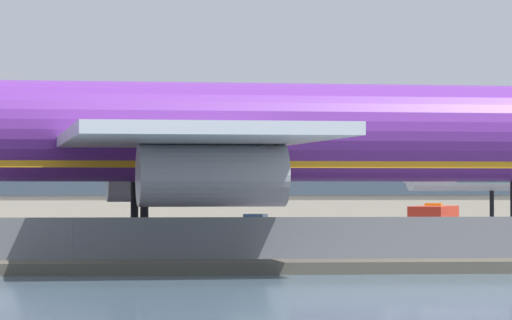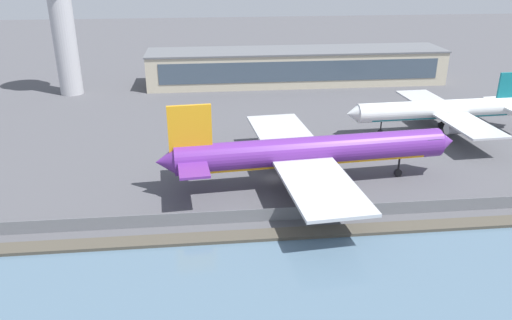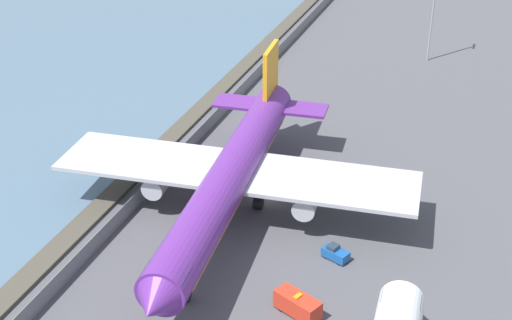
{
  "view_description": "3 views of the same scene",
  "coord_description": "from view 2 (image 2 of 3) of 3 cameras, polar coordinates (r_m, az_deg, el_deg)",
  "views": [
    {
      "loc": [
        2.26,
        -81.87,
        3.66
      ],
      "look_at": [
        9.29,
        -2.49,
        4.95
      ],
      "focal_mm": 105.0,
      "sensor_mm": 36.0,
      "label": 1
    },
    {
      "loc": [
        -12.28,
        -84.31,
        39.33
      ],
      "look_at": [
        -2.92,
        3.65,
        2.28
      ],
      "focal_mm": 35.0,
      "sensor_mm": 36.0,
      "label": 2
    },
    {
      "loc": [
        78.99,
        25.7,
        50.5
      ],
      "look_at": [
        -2.15,
        -2.74,
        4.35
      ],
      "focal_mm": 50.0,
      "sensor_mm": 36.0,
      "label": 3
    }
  ],
  "objects": [
    {
      "name": "perimeter_fence",
      "position": [
        79.23,
        3.62,
        -6.17
      ],
      "size": [
        280.0,
        0.1,
        2.2
      ],
      "color": "slate",
      "rests_on": "ground"
    },
    {
      "name": "terminal_building",
      "position": [
        162.66,
        4.64,
        10.61
      ],
      "size": [
        94.13,
        17.02,
        10.77
      ],
      "color": "#BCB299",
      "rests_on": "ground"
    },
    {
      "name": "ops_van",
      "position": [
        107.54,
        12.73,
        1.42
      ],
      "size": [
        4.09,
        5.6,
        2.48
      ],
      "color": "red",
      "rests_on": "ground"
    },
    {
      "name": "shoreline_seawall",
      "position": [
        75.82,
        4.17,
        -8.36
      ],
      "size": [
        320.0,
        3.0,
        0.5
      ],
      "color": "#474238",
      "rests_on": "ground"
    },
    {
      "name": "control_tower",
      "position": [
        156.35,
        -21.44,
        15.64
      ],
      "size": [
        13.01,
        13.01,
        41.67
      ],
      "color": "#ADADB2",
      "rests_on": "ground"
    },
    {
      "name": "ground_plane",
      "position": [
        93.84,
        2.01,
        -2.07
      ],
      "size": [
        500.0,
        500.0,
        0.0
      ],
      "primitive_type": "plane",
      "color": "#4C4C51"
    },
    {
      "name": "cargo_jet_purple",
      "position": [
        89.43,
        5.95,
        0.85
      ],
      "size": [
        55.33,
        47.6,
        16.24
      ],
      "color": "#602889",
      "rests_on": "ground"
    },
    {
      "name": "baggage_tug",
      "position": [
        105.96,
        6.83,
        1.24
      ],
      "size": [
        2.69,
        3.57,
        1.8
      ],
      "color": "#19519E",
      "rests_on": "ground"
    },
    {
      "name": "passenger_jet_white_teal",
      "position": [
        124.27,
        20.35,
        5.35
      ],
      "size": [
        44.55,
        37.93,
        13.64
      ],
      "color": "white",
      "rests_on": "ground"
    }
  ]
}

